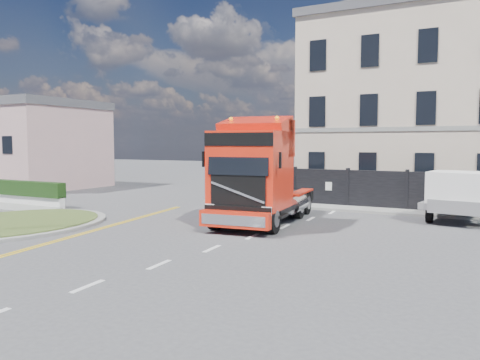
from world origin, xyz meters
The scene contains 9 objects.
ground centered at (0.00, 0.00, 0.00)m, with size 120.00×120.00×0.00m, color #424244.
traffic_island centered at (-7.00, -3.00, 0.08)m, with size 6.80×6.80×0.17m.
hedge_wall centered at (-13.00, 1.50, 0.74)m, with size 8.00×0.55×1.35m.
seaside_bldg_pink centered at (-20.00, 9.00, 3.00)m, with size 8.00×8.00×6.00m, color #B89091.
hoarding_fence centered at (6.55, 9.00, 1.00)m, with size 18.80×0.25×2.00m.
georgian_building centered at (6.00, 16.50, 5.77)m, with size 12.30×10.30×12.80m.
pavement_far centered at (6.00, 8.10, 0.06)m, with size 20.00×1.60×0.12m, color gray.
truck centered at (2.04, 1.88, 1.96)m, with size 3.47×7.56×4.39m.
flatbed_pickup centered at (9.45, 6.56, 1.20)m, with size 2.92×5.63×2.23m.
Camera 1 is at (10.39, -15.60, 3.42)m, focal length 35.00 mm.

